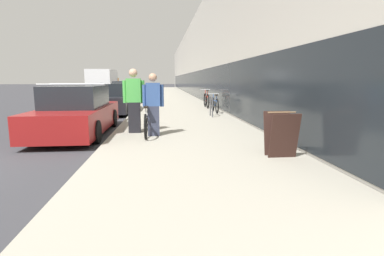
{
  "coord_description": "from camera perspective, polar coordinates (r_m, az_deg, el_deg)",
  "views": [
    {
      "loc": [
        4.59,
        -5.59,
        1.62
      ],
      "look_at": [
        6.39,
        12.32,
        -1.29
      ],
      "focal_mm": 28.0,
      "sensor_mm": 36.0,
      "label": 1
    }
  ],
  "objects": [
    {
      "name": "vintage_roadster_curbside",
      "position": [
        15.16,
        -14.8,
        5.27
      ],
      "size": [
        1.82,
        4.46,
        1.46
      ],
      "color": "black",
      "rests_on": "ground"
    },
    {
      "name": "bike_rack_hoop",
      "position": [
        12.48,
        3.72,
        4.56
      ],
      "size": [
        0.05,
        0.6,
        0.84
      ],
      "color": "#4C4C51",
      "rests_on": "sidewalk_slab"
    },
    {
      "name": "person_rider",
      "position": [
        8.19,
        -7.38,
        4.43
      ],
      "size": [
        0.57,
        0.22,
        1.69
      ],
      "color": "#33384C",
      "rests_on": "sidewalk_slab"
    },
    {
      "name": "cruiser_bike_middle",
      "position": [
        16.46,
        2.76,
        5.32
      ],
      "size": [
        0.52,
        1.8,
        0.98
      ],
      "color": "black",
      "rests_on": "sidewalk_slab"
    },
    {
      "name": "sidewalk_slab",
      "position": [
        26.64,
        -4.14,
        5.79
      ],
      "size": [
        4.37,
        70.0,
        0.11
      ],
      "color": "#A39E8E",
      "rests_on": "ground"
    },
    {
      "name": "sandwich_board_sign",
      "position": [
        6.19,
        16.57,
        -1.11
      ],
      "size": [
        0.56,
        0.56,
        0.9
      ],
      "color": "#331E19",
      "rests_on": "sidewalk_slab"
    },
    {
      "name": "moving_truck",
      "position": [
        34.95,
        -16.48,
        8.4
      ],
      "size": [
        2.55,
        7.1,
        2.68
      ],
      "color": "orange",
      "rests_on": "ground"
    },
    {
      "name": "storefront_facade",
      "position": [
        35.55,
        7.4,
        12.31
      ],
      "size": [
        10.01,
        70.0,
        7.22
      ],
      "color": "#BCB7AD",
      "rests_on": "ground"
    },
    {
      "name": "cruiser_bike_nearest",
      "position": [
        14.11,
        4.38,
        4.48
      ],
      "size": [
        0.52,
        1.77,
        0.86
      ],
      "color": "black",
      "rests_on": "sidewalk_slab"
    },
    {
      "name": "parked_sedan_curbside",
      "position": [
        9.53,
        -20.95,
        2.77
      ],
      "size": [
        1.83,
        4.65,
        1.51
      ],
      "color": "maroon",
      "rests_on": "ground"
    },
    {
      "name": "person_bystander",
      "position": [
        8.77,
        -10.99,
        5.1
      ],
      "size": [
        0.62,
        0.24,
        1.82
      ],
      "color": "black",
      "rests_on": "sidewalk_slab"
    },
    {
      "name": "parked_sedan_far",
      "position": [
        20.91,
        -12.57,
        6.39
      ],
      "size": [
        1.73,
        4.07,
        1.52
      ],
      "color": "white",
      "rests_on": "ground"
    },
    {
      "name": "tandem_bicycle",
      "position": [
        8.54,
        -8.55,
        1.3
      ],
      "size": [
        0.52,
        2.35,
        0.84
      ],
      "color": "black",
      "rests_on": "sidewalk_slab"
    }
  ]
}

